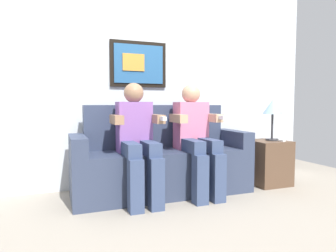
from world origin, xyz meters
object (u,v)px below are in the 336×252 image
side_table_right (268,162)px  spare_remote_on_table (280,140)px  couch (162,163)px  person_on_right (196,135)px  table_lamp (273,109)px  person_on_left (137,137)px

side_table_right → spare_remote_on_table: 0.29m
couch → side_table_right: couch is taller
person_on_right → spare_remote_on_table: 1.03m
table_lamp → spare_remote_on_table: bearing=-61.8°
table_lamp → side_table_right: bearing=159.6°
person_on_right → table_lamp: 1.01m
person_on_left → spare_remote_on_table: 1.63m
person_on_left → person_on_right: (0.60, 0.00, 0.00)m
person_on_left → couch: bearing=29.0°
person_on_right → side_table_right: person_on_right is taller
person_on_left → spare_remote_on_table: size_ratio=8.54×
side_table_right → table_lamp: size_ratio=1.09×
person_on_left → table_lamp: size_ratio=2.41×
table_lamp → spare_remote_on_table: table_lamp is taller
couch → table_lamp: (1.28, -0.12, 0.55)m
couch → person_on_left: (-0.30, -0.17, 0.29)m
side_table_right → spare_remote_on_table: spare_remote_on_table is taller
couch → person_on_right: person_on_right is taller
side_table_right → person_on_left: bearing=-177.7°
couch → table_lamp: table_lamp is taller
couch → spare_remote_on_table: size_ratio=13.72×
person_on_left → table_lamp: (1.58, 0.05, 0.25)m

